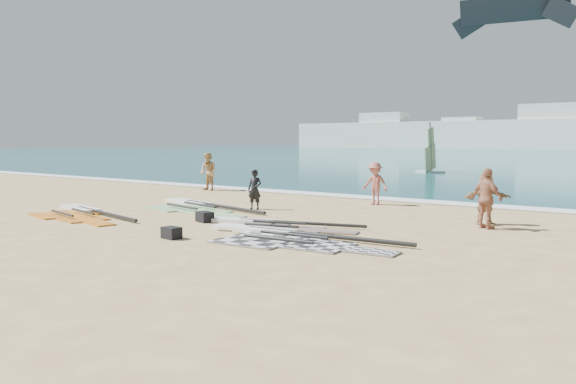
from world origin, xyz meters
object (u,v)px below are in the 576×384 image
Objects in this scene: gear_bag_near at (171,233)px; beachgoer_right at (486,199)px; rig_grey at (279,237)px; rig_orange at (267,225)px; person_wetsuit at (255,189)px; gear_bag_far at (205,217)px; beachgoer_back at (487,199)px; rig_red at (80,213)px; rig_green at (194,206)px; beachgoer_mid at (375,184)px; beachgoer_left at (208,172)px.

beachgoer_right is (5.91, 7.63, 0.65)m from gear_bag_near.
rig_grey is 1.19× the size of rig_orange.
rig_orange is 4.36m from person_wetsuit.
gear_bag_far is 0.31× the size of beachgoer_back.
beachgoer_right is at bearing 24.15° from rig_orange.
rig_red is 5.04m from gear_bag_far.
rig_orange is 3.39× the size of person_wetsuit.
beachgoer_back is (10.81, 1.50, 0.85)m from rig_green.
person_wetsuit is at bearing -124.49° from beachgoer_mid.
rig_green is 1.22× the size of rig_orange.
rig_grey is 12.43× the size of gear_bag_near.
beachgoer_back is (15.55, -4.05, -0.08)m from beachgoer_left.
gear_bag_near is 0.33× the size of person_wetsuit.
beachgoer_left is (-3.00, 9.43, 0.94)m from rig_red.
beachgoer_left is at bearing 137.46° from rig_grey.
rig_green is (-6.89, 3.48, 0.00)m from rig_grey.
gear_bag_near is 3.08m from gear_bag_far.
rig_grey is 3.12× the size of beachgoer_left.
person_wetsuit reaches higher than rig_orange.
rig_red is (-1.74, -3.88, -0.00)m from rig_green.
rig_red is at bearing -102.48° from rig_green.
gear_bag_far is (3.11, -2.53, 0.12)m from rig_green.
gear_bag_near is 6.63m from person_wetsuit.
beachgoer_back reaches higher than person_wetsuit.
person_wetsuit is at bearing 131.37° from rig_grey.
gear_bag_far is at bearing -39.75° from beachgoer_left.
gear_bag_far is 0.28× the size of beachgoer_left.
rig_grey is at bearing -15.07° from rig_green.
rig_grey is at bearing -163.76° from beachgoer_right.
rig_green is 3.90× the size of beachgoer_right.
beachgoer_mid is at bearing 74.25° from gear_bag_far.
rig_green is at bearing 148.49° from rig_grey.
beachgoer_back is at bearing 19.59° from rig_green.
rig_green is 3.48× the size of beachgoer_back.
rig_red is 11.49× the size of gear_bag_near.
rig_grey reaches higher than rig_red.
beachgoer_mid is at bearing 63.52° from rig_red.
rig_orange is 0.91× the size of rig_red.
rig_red is 2.88× the size of beachgoer_left.
beachgoer_right is (15.24, -3.15, -0.18)m from beachgoer_left.
beachgoer_left reaches higher than rig_red.
beachgoer_left is (-4.74, 5.55, 0.94)m from rig_green.
gear_bag_far is at bearing 27.24° from rig_red.
beachgoer_left reaches higher than rig_grey.
rig_orange is at bearing 133.67° from rig_grey.
gear_bag_far is 8.72m from beachgoer_back.
gear_bag_near is at bearing -37.04° from rig_green.
rig_orange is 9.22× the size of gear_bag_far.
gear_bag_near is 14.28m from beachgoer_left.
rig_red reaches higher than rig_orange.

